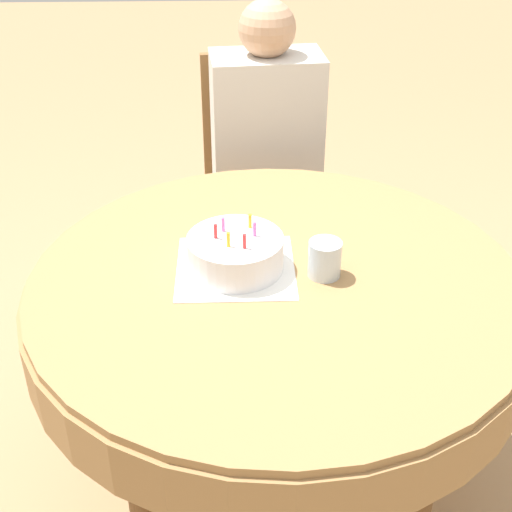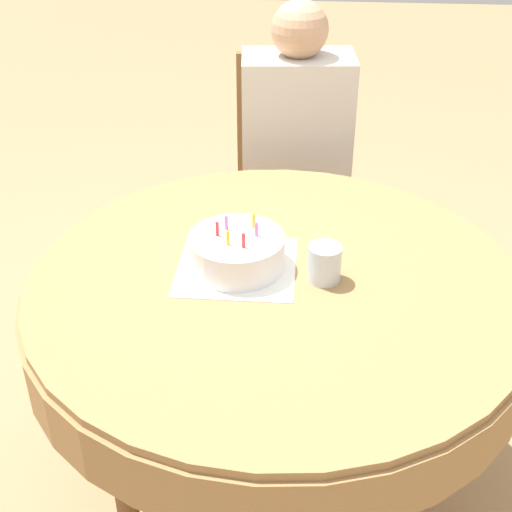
# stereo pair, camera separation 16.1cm
# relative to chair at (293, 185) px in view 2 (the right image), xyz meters

# --- Properties ---
(ground_plane) EXTENTS (12.00, 12.00, 0.00)m
(ground_plane) POSITION_rel_chair_xyz_m (-0.01, -0.92, -0.50)
(ground_plane) COLOR #A37F56
(dining_table) EXTENTS (1.16, 1.16, 0.73)m
(dining_table) POSITION_rel_chair_xyz_m (-0.01, -0.92, 0.14)
(dining_table) COLOR #9E7547
(dining_table) RESTS_ON ground_plane
(chair) EXTENTS (0.48, 0.48, 0.94)m
(chair) POSITION_rel_chair_xyz_m (0.00, 0.00, 0.00)
(chair) COLOR brown
(chair) RESTS_ON ground_plane
(person) EXTENTS (0.37, 0.33, 1.16)m
(person) POSITION_rel_chair_xyz_m (0.01, -0.10, 0.19)
(person) COLOR tan
(person) RESTS_ON ground_plane
(napkin) EXTENTS (0.27, 0.27, 0.00)m
(napkin) POSITION_rel_chair_xyz_m (-0.10, -0.89, 0.23)
(napkin) COLOR white
(napkin) RESTS_ON dining_table
(birthday_cake) EXTENTS (0.22, 0.22, 0.11)m
(birthday_cake) POSITION_rel_chair_xyz_m (-0.10, -0.89, 0.27)
(birthday_cake) COLOR white
(birthday_cake) RESTS_ON dining_table
(drinking_glass) EXTENTS (0.08, 0.08, 0.09)m
(drinking_glass) POSITION_rel_chair_xyz_m (0.10, -0.93, 0.27)
(drinking_glass) COLOR silver
(drinking_glass) RESTS_ON dining_table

